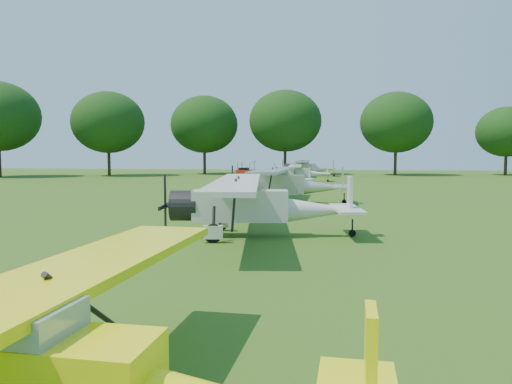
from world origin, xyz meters
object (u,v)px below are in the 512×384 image
at_px(aircraft_4, 285,181).
at_px(aircraft_6, 300,171).
at_px(aircraft_3, 255,201).
at_px(aircraft_5, 277,176).
at_px(golf_cart, 246,171).
at_px(aircraft_7, 307,166).
at_px(aircraft_2, 51,369).

height_order(aircraft_4, aircraft_6, aircraft_4).
distance_m(aircraft_3, aircraft_5, 26.56).
height_order(aircraft_4, golf_cart, aircraft_4).
height_order(aircraft_3, aircraft_5, aircraft_3).
bearing_deg(aircraft_6, golf_cart, 123.33).
bearing_deg(aircraft_4, aircraft_3, -88.87).
height_order(aircraft_3, aircraft_7, aircraft_7).
bearing_deg(aircraft_5, aircraft_2, -84.19).
bearing_deg(aircraft_3, aircraft_5, 86.69).
height_order(aircraft_3, aircraft_4, aircraft_4).
height_order(aircraft_5, aircraft_6, aircraft_6).
distance_m(aircraft_5, golf_cart, 24.23).
distance_m(aircraft_2, aircraft_6, 52.88).
xyz_separation_m(aircraft_5, aircraft_7, (1.76, 25.56, 0.26)).
xyz_separation_m(aircraft_2, aircraft_6, (-0.37, 52.88, 0.05)).
bearing_deg(aircraft_6, aircraft_3, -92.19).
height_order(aircraft_6, golf_cart, golf_cart).
xyz_separation_m(aircraft_2, aircraft_3, (-0.11, 14.37, 0.25)).
distance_m(aircraft_3, aircraft_6, 38.51).
relative_size(aircraft_6, aircraft_7, 0.84).
bearing_deg(aircraft_6, aircraft_7, 86.18).
bearing_deg(aircraft_4, aircraft_2, -88.50).
xyz_separation_m(aircraft_2, golf_cart, (-8.54, 64.16, -0.41)).
bearing_deg(aircraft_2, golf_cart, 100.43).
xyz_separation_m(aircraft_3, aircraft_4, (0.06, 13.26, 0.02)).
xyz_separation_m(aircraft_6, aircraft_7, (0.29, 13.56, 0.22)).
xyz_separation_m(aircraft_4, golf_cart, (-8.49, 36.53, -0.68)).
relative_size(aircraft_4, aircraft_7, 1.00).
distance_m(aircraft_2, aircraft_7, 66.44).
height_order(aircraft_5, aircraft_7, aircraft_7).
distance_m(aircraft_5, aircraft_7, 25.63).
bearing_deg(aircraft_7, golf_cart, -165.23).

